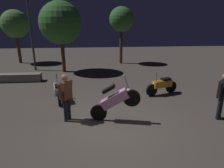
% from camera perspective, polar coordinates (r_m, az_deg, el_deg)
% --- Properties ---
extents(ground_plane, '(40.00, 40.00, 0.00)m').
position_cam_1_polar(ground_plane, '(6.59, 0.13, -11.47)').
color(ground_plane, '#4C443D').
extents(motorcycle_pink_foreground, '(1.64, 0.50, 1.63)m').
position_cam_1_polar(motorcycle_pink_foreground, '(6.43, 0.80, -4.89)').
color(motorcycle_pink_foreground, black).
rests_on(motorcycle_pink_foreground, ground_plane).
extents(motorcycle_white_parked_left, '(0.51, 1.64, 1.11)m').
position_cam_1_polar(motorcycle_white_parked_left, '(8.55, -15.50, -1.88)').
color(motorcycle_white_parked_left, black).
rests_on(motorcycle_white_parked_left, ground_plane).
extents(motorcycle_orange_parked_right, '(1.61, 0.62, 1.11)m').
position_cam_1_polar(motorcycle_orange_parked_right, '(9.23, 14.40, -0.34)').
color(motorcycle_orange_parked_right, black).
rests_on(motorcycle_orange_parked_right, ground_plane).
extents(person_rider_beside, '(0.57, 0.49, 1.61)m').
position_cam_1_polar(person_rider_beside, '(7.49, 29.58, -2.21)').
color(person_rider_beside, black).
rests_on(person_rider_beside, ground_plane).
extents(person_bystander_far, '(0.47, 0.58, 1.63)m').
position_cam_1_polar(person_bystander_far, '(6.57, -13.32, -2.76)').
color(person_bystander_far, black).
rests_on(person_bystander_far, ground_plane).
extents(streetlamp_near, '(0.36, 0.36, 5.80)m').
position_cam_1_polar(streetlamp_near, '(14.27, -23.08, 18.05)').
color(streetlamp_near, '#38383D').
rests_on(streetlamp_near, ground_plane).
extents(tree_left_bg, '(2.11, 2.11, 4.10)m').
position_cam_1_polar(tree_left_bg, '(17.37, -26.44, 15.37)').
color(tree_left_bg, '#4C331E').
rests_on(tree_left_bg, ground_plane).
extents(tree_center_bg, '(2.66, 2.66, 4.46)m').
position_cam_1_polar(tree_center_bg, '(13.16, -14.78, 16.81)').
color(tree_center_bg, '#4C331E').
rests_on(tree_center_bg, ground_plane).
extents(tree_right_bg, '(1.86, 1.86, 4.32)m').
position_cam_1_polar(tree_right_bg, '(15.60, 2.77, 18.22)').
color(tree_right_bg, '#4C331E').
rests_on(tree_right_bg, ground_plane).
extents(planter_wall_low, '(2.79, 0.50, 0.45)m').
position_cam_1_polar(planter_wall_low, '(12.17, -26.37, 1.66)').
color(planter_wall_low, gray).
rests_on(planter_wall_low, ground_plane).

